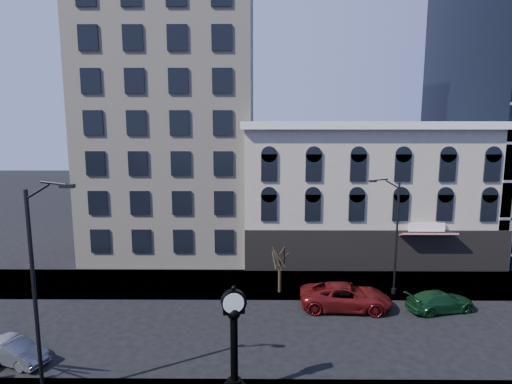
{
  "coord_description": "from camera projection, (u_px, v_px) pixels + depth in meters",
  "views": [
    {
      "loc": [
        2.24,
        -25.72,
        13.12
      ],
      "look_at": [
        2.0,
        4.0,
        8.0
      ],
      "focal_mm": 32.0,
      "sensor_mm": 36.0,
      "label": 1
    }
  ],
  "objects": [
    {
      "name": "sidewalk_far",
      "position": [
        231.0,
        284.0,
        35.47
      ],
      "size": [
        160.0,
        6.0,
        0.12
      ],
      "primitive_type": "cube",
      "color": "gray",
      "rests_on": "ground"
    },
    {
      "name": "bare_tree_far",
      "position": [
        280.0,
        253.0,
        33.17
      ],
      "size": [
        2.31,
        2.31,
        3.97
      ],
      "color": "#322819",
      "rests_on": "sidewalk_far"
    },
    {
      "name": "ground",
      "position": [
        222.0,
        333.0,
        27.59
      ],
      "size": [
        160.0,
        160.0,
        0.0
      ],
      "primitive_type": "plane",
      "color": "black",
      "rests_on": "ground"
    },
    {
      "name": "street_lamp_far",
      "position": [
        389.0,
        206.0,
        32.26
      ],
      "size": [
        2.25,
        0.37,
        8.67
      ],
      "rotation": [
        0.0,
        0.0,
        3.19
      ],
      "color": "black",
      "rests_on": "sidewalk_far"
    },
    {
      "name": "car_near_b",
      "position": [
        13.0,
        351.0,
        24.25
      ],
      "size": [
        4.17,
        2.71,
        1.3
      ],
      "primitive_type": "imported",
      "rotation": [
        0.0,
        0.0,
        1.2
      ],
      "color": "#595B60",
      "rests_on": "ground"
    },
    {
      "name": "cream_tower",
      "position": [
        171.0,
        47.0,
        42.97
      ],
      "size": [
        15.9,
        15.4,
        42.5
      ],
      "color": "beige",
      "rests_on": "ground"
    },
    {
      "name": "street_clock",
      "position": [
        234.0,
        346.0,
        21.04
      ],
      "size": [
        1.21,
        1.21,
        5.35
      ],
      "rotation": [
        0.0,
        0.0,
        0.22
      ],
      "color": "black",
      "rests_on": "sidewalk_near"
    },
    {
      "name": "car_far_a",
      "position": [
        346.0,
        297.0,
        30.94
      ],
      "size": [
        6.34,
        3.22,
        1.72
      ],
      "primitive_type": "imported",
      "rotation": [
        0.0,
        0.0,
        1.51
      ],
      "color": "maroon",
      "rests_on": "ground"
    },
    {
      "name": "car_far_b",
      "position": [
        440.0,
        301.0,
        30.61
      ],
      "size": [
        4.98,
        2.97,
        1.35
      ],
      "primitive_type": "imported",
      "rotation": [
        0.0,
        0.0,
        1.82
      ],
      "color": "#143F1E",
      "rests_on": "ground"
    },
    {
      "name": "street_lamp_near",
      "position": [
        46.0,
        234.0,
        19.73
      ],
      "size": [
        2.69,
        0.59,
        10.38
      ],
      "rotation": [
        0.0,
        0.0,
        -0.11
      ],
      "color": "black",
      "rests_on": "sidewalk_near"
    },
    {
      "name": "victorian_row",
      "position": [
        365.0,
        192.0,
        42.14
      ],
      "size": [
        22.6,
        11.19,
        12.5
      ],
      "color": "#B9AE98",
      "rests_on": "ground"
    }
  ]
}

